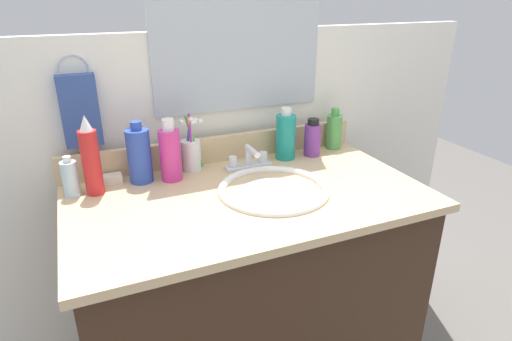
{
  "coord_description": "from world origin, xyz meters",
  "views": [
    {
      "loc": [
        -0.43,
        -1.06,
        1.42
      ],
      "look_at": [
        0.02,
        0.0,
        0.93
      ],
      "focal_mm": 30.08,
      "sensor_mm": 36.0,
      "label": 1
    }
  ],
  "objects_px": {
    "bottle_soap_pink": "(170,154)",
    "cup_white_ceramic": "(191,153)",
    "faucet": "(249,161)",
    "soap_bar": "(111,179)",
    "bottle_cream_purple": "(312,139)",
    "bottle_shampoo_blue": "(139,155)",
    "hand_towel": "(80,111)",
    "bottle_mouthwash_teal": "(286,136)",
    "bottle_spray_red": "(91,159)",
    "bottle_gel_clear": "(70,178)",
    "bottle_toner_green": "(334,131)"
  },
  "relations": [
    {
      "from": "faucet",
      "to": "bottle_shampoo_blue",
      "type": "height_order",
      "value": "bottle_shampoo_blue"
    },
    {
      "from": "hand_towel",
      "to": "bottle_toner_green",
      "type": "bearing_deg",
      "value": -4.34
    },
    {
      "from": "bottle_mouthwash_teal",
      "to": "bottle_toner_green",
      "type": "bearing_deg",
      "value": 6.41
    },
    {
      "from": "faucet",
      "to": "soap_bar",
      "type": "relative_size",
      "value": 2.5
    },
    {
      "from": "bottle_gel_clear",
      "to": "hand_towel",
      "type": "bearing_deg",
      "value": 64.5
    },
    {
      "from": "faucet",
      "to": "bottle_toner_green",
      "type": "xyz_separation_m",
      "value": [
        0.37,
        0.06,
        0.04
      ]
    },
    {
      "from": "hand_towel",
      "to": "bottle_mouthwash_teal",
      "type": "height_order",
      "value": "hand_towel"
    },
    {
      "from": "bottle_soap_pink",
      "to": "bottle_cream_purple",
      "type": "xyz_separation_m",
      "value": [
        0.52,
        0.01,
        -0.02
      ]
    },
    {
      "from": "bottle_shampoo_blue",
      "to": "cup_white_ceramic",
      "type": "distance_m",
      "value": 0.18
    },
    {
      "from": "hand_towel",
      "to": "bottle_gel_clear",
      "type": "height_order",
      "value": "hand_towel"
    },
    {
      "from": "faucet",
      "to": "cup_white_ceramic",
      "type": "height_order",
      "value": "cup_white_ceramic"
    },
    {
      "from": "bottle_cream_purple",
      "to": "cup_white_ceramic",
      "type": "xyz_separation_m",
      "value": [
        -0.44,
        0.04,
        -0.0
      ]
    },
    {
      "from": "hand_towel",
      "to": "faucet",
      "type": "bearing_deg",
      "value": -14.43
    },
    {
      "from": "bottle_gel_clear",
      "to": "bottle_cream_purple",
      "type": "relative_size",
      "value": 0.9
    },
    {
      "from": "bottle_spray_red",
      "to": "soap_bar",
      "type": "xyz_separation_m",
      "value": [
        0.05,
        0.06,
        -0.1
      ]
    },
    {
      "from": "bottle_toner_green",
      "to": "bottle_soap_pink",
      "type": "bearing_deg",
      "value": -175.53
    },
    {
      "from": "bottle_toner_green",
      "to": "bottle_gel_clear",
      "type": "distance_m",
      "value": 0.93
    },
    {
      "from": "faucet",
      "to": "bottle_soap_pink",
      "type": "xyz_separation_m",
      "value": [
        -0.26,
        0.01,
        0.06
      ]
    },
    {
      "from": "bottle_cream_purple",
      "to": "faucet",
      "type": "bearing_deg",
      "value": -174.04
    },
    {
      "from": "bottle_soap_pink",
      "to": "cup_white_ceramic",
      "type": "relative_size",
      "value": 1.02
    },
    {
      "from": "hand_towel",
      "to": "bottle_mouthwash_teal",
      "type": "distance_m",
      "value": 0.67
    },
    {
      "from": "hand_towel",
      "to": "bottle_shampoo_blue",
      "type": "distance_m",
      "value": 0.22
    },
    {
      "from": "faucet",
      "to": "soap_bar",
      "type": "xyz_separation_m",
      "value": [
        -0.44,
        0.06,
        -0.02
      ]
    },
    {
      "from": "hand_towel",
      "to": "bottle_gel_clear",
      "type": "bearing_deg",
      "value": -115.5
    },
    {
      "from": "faucet",
      "to": "bottle_toner_green",
      "type": "distance_m",
      "value": 0.38
    },
    {
      "from": "bottle_mouthwash_teal",
      "to": "bottle_shampoo_blue",
      "type": "bearing_deg",
      "value": -179.77
    },
    {
      "from": "bottle_gel_clear",
      "to": "soap_bar",
      "type": "height_order",
      "value": "bottle_gel_clear"
    },
    {
      "from": "bottle_spray_red",
      "to": "soap_bar",
      "type": "distance_m",
      "value": 0.13
    },
    {
      "from": "bottle_shampoo_blue",
      "to": "faucet",
      "type": "bearing_deg",
      "value": -5.8
    },
    {
      "from": "bottle_gel_clear",
      "to": "cup_white_ceramic",
      "type": "xyz_separation_m",
      "value": [
        0.37,
        0.05,
        0.0
      ]
    },
    {
      "from": "faucet",
      "to": "bottle_cream_purple",
      "type": "relative_size",
      "value": 1.17
    },
    {
      "from": "bottle_mouthwash_teal",
      "to": "bottle_shampoo_blue",
      "type": "height_order",
      "value": "bottle_shampoo_blue"
    },
    {
      "from": "hand_towel",
      "to": "bottle_toner_green",
      "type": "height_order",
      "value": "hand_towel"
    },
    {
      "from": "bottle_spray_red",
      "to": "cup_white_ceramic",
      "type": "relative_size",
      "value": 1.23
    },
    {
      "from": "faucet",
      "to": "bottle_spray_red",
      "type": "bearing_deg",
      "value": 179.95
    },
    {
      "from": "bottle_toner_green",
      "to": "cup_white_ceramic",
      "type": "xyz_separation_m",
      "value": [
        -0.55,
        0.0,
        -0.01
      ]
    },
    {
      "from": "bottle_spray_red",
      "to": "bottle_shampoo_blue",
      "type": "xyz_separation_m",
      "value": [
        0.14,
        0.04,
        -0.02
      ]
    },
    {
      "from": "bottle_toner_green",
      "to": "bottle_gel_clear",
      "type": "height_order",
      "value": "bottle_toner_green"
    },
    {
      "from": "soap_bar",
      "to": "hand_towel",
      "type": "bearing_deg",
      "value": 132.6
    },
    {
      "from": "hand_towel",
      "to": "bottle_mouthwash_teal",
      "type": "relative_size",
      "value": 1.19
    },
    {
      "from": "bottle_cream_purple",
      "to": "cup_white_ceramic",
      "type": "distance_m",
      "value": 0.44
    },
    {
      "from": "bottle_gel_clear",
      "to": "bottle_soap_pink",
      "type": "distance_m",
      "value": 0.3
    },
    {
      "from": "bottle_soap_pink",
      "to": "bottle_cream_purple",
      "type": "relative_size",
      "value": 1.46
    },
    {
      "from": "bottle_soap_pink",
      "to": "cup_white_ceramic",
      "type": "height_order",
      "value": "bottle_soap_pink"
    },
    {
      "from": "bottle_shampoo_blue",
      "to": "cup_white_ceramic",
      "type": "xyz_separation_m",
      "value": [
        0.17,
        0.03,
        -0.03
      ]
    },
    {
      "from": "bottle_mouthwash_teal",
      "to": "bottle_cream_purple",
      "type": "relative_size",
      "value": 1.36
    },
    {
      "from": "bottle_mouthwash_teal",
      "to": "bottle_cream_purple",
      "type": "bearing_deg",
      "value": -5.84
    },
    {
      "from": "hand_towel",
      "to": "faucet",
      "type": "height_order",
      "value": "hand_towel"
    },
    {
      "from": "bottle_toner_green",
      "to": "cup_white_ceramic",
      "type": "bearing_deg",
      "value": 179.79
    },
    {
      "from": "hand_towel",
      "to": "faucet",
      "type": "xyz_separation_m",
      "value": [
        0.5,
        -0.13,
        -0.19
      ]
    }
  ]
}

